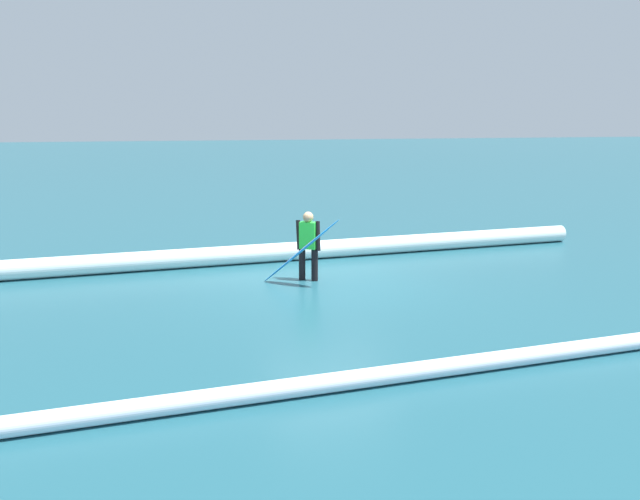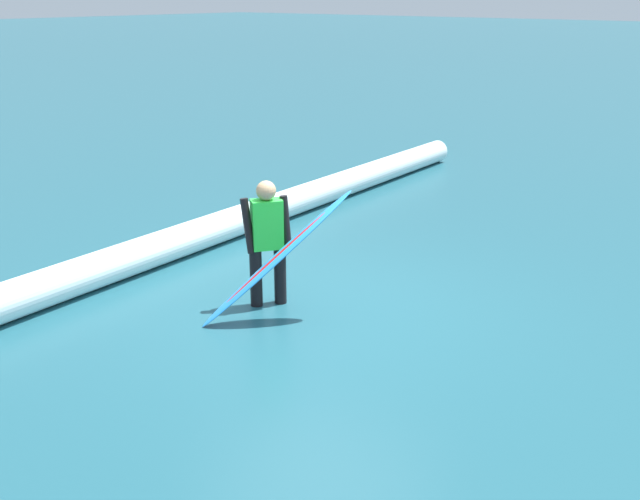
% 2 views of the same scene
% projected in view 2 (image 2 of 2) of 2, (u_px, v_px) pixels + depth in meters
% --- Properties ---
extents(ground_plane, '(183.98, 183.98, 0.00)m').
position_uv_depth(ground_plane, '(321.00, 306.00, 8.51)').
color(ground_plane, '#1E5360').
extents(surfer, '(0.44, 0.41, 1.45)m').
position_uv_depth(surfer, '(267.00, 237.00, 8.31)').
color(surfer, black).
rests_on(surfer, ground_plane).
extents(surfboard, '(1.49, 1.19, 1.44)m').
position_uv_depth(surfboard, '(276.00, 259.00, 7.94)').
color(surfboard, '#268CE5').
rests_on(surfboard, ground_plane).
extents(wave_crest_foreground, '(17.19, 1.29, 0.44)m').
position_uv_depth(wave_crest_foreground, '(112.00, 265.00, 9.17)').
color(wave_crest_foreground, white).
rests_on(wave_crest_foreground, ground_plane).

